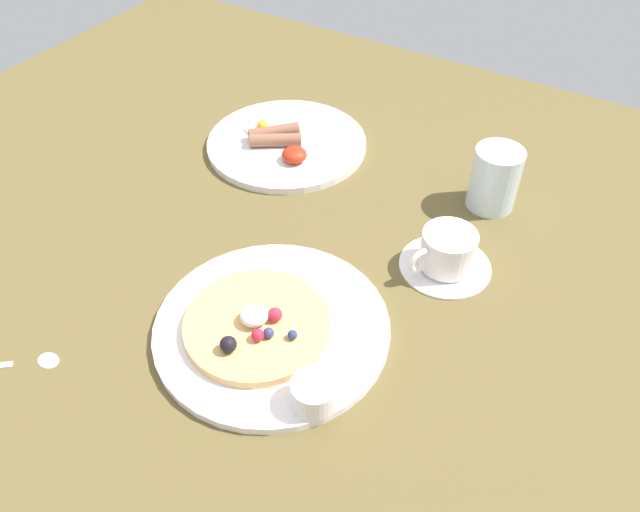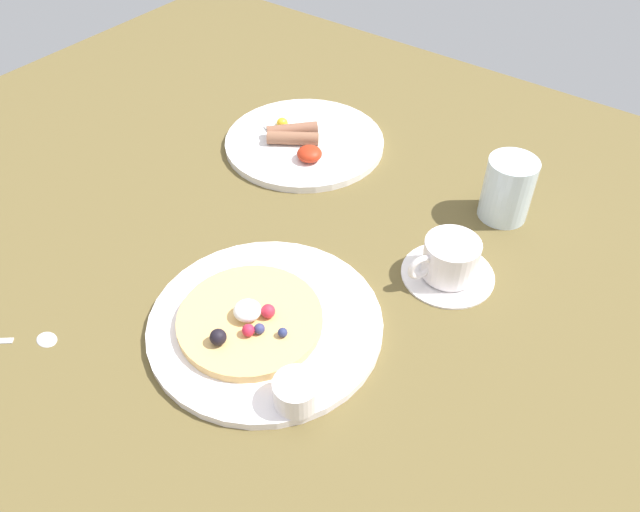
{
  "view_description": "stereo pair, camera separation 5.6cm",
  "coord_description": "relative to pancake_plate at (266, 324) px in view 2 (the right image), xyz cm",
  "views": [
    {
      "loc": [
        36.96,
        -51.05,
        60.13
      ],
      "look_at": [
        6.47,
        -0.61,
        4.0
      ],
      "focal_mm": 35.15,
      "sensor_mm": 36.0,
      "label": 1
    },
    {
      "loc": [
        41.62,
        -47.92,
        60.13
      ],
      "look_at": [
        6.47,
        -0.61,
        4.0
      ],
      "focal_mm": 35.15,
      "sensor_mm": 36.0,
      "label": 2
    }
  ],
  "objects": [
    {
      "name": "ground_plane",
      "position": [
        -6.17,
        11.53,
        -2.07
      ],
      "size": [
        157.12,
        134.65,
        3.0
      ],
      "primitive_type": "cube",
      "color": "brown"
    },
    {
      "name": "pancake_plate",
      "position": [
        0.0,
        0.0,
        0.0
      ],
      "size": [
        29.1,
        29.1,
        1.14
      ],
      "primitive_type": "cylinder",
      "color": "white",
      "rests_on": "ground_plane"
    },
    {
      "name": "pancake_with_berries",
      "position": [
        -1.17,
        -1.48,
        1.36
      ],
      "size": [
        17.85,
        17.85,
        3.29
      ],
      "color": "#E0B066",
      "rests_on": "pancake_plate"
    },
    {
      "name": "syrup_ramekin",
      "position": [
        10.21,
        -6.76,
        2.28
      ],
      "size": [
        5.1,
        5.1,
        3.33
      ],
      "color": "white",
      "rests_on": "pancake_plate"
    },
    {
      "name": "breakfast_plate",
      "position": [
        -20.75,
        34.83,
        0.04
      ],
      "size": [
        26.98,
        26.98,
        1.22
      ],
      "primitive_type": "cylinder",
      "color": "white",
      "rests_on": "ground_plane"
    },
    {
      "name": "fried_breakfast",
      "position": [
        -21.59,
        33.19,
        1.61
      ],
      "size": [
        15.1,
        9.84,
        2.45
      ],
      "color": "brown",
      "rests_on": "breakfast_plate"
    },
    {
      "name": "coffee_saucer",
      "position": [
        13.85,
        21.54,
        -0.26
      ],
      "size": [
        12.53,
        12.53,
        0.61
      ],
      "primitive_type": "cylinder",
      "color": "white",
      "rests_on": "ground_plane"
    },
    {
      "name": "coffee_cup",
      "position": [
        13.78,
        21.39,
        2.79
      ],
      "size": [
        7.39,
        9.72,
        5.29
      ],
      "color": "white",
      "rests_on": "coffee_saucer"
    },
    {
      "name": "teaspoon",
      "position": [
        -22.29,
        -19.3,
        -0.32
      ],
      "size": [
        11.07,
        9.1,
        0.6
      ],
      "color": "silver",
      "rests_on": "ground_plane"
    },
    {
      "name": "water_glass",
      "position": [
        14.23,
        37.72,
        4.24
      ],
      "size": [
        7.2,
        7.2,
        9.62
      ],
      "primitive_type": "cylinder",
      "color": "silver",
      "rests_on": "ground_plane"
    }
  ]
}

